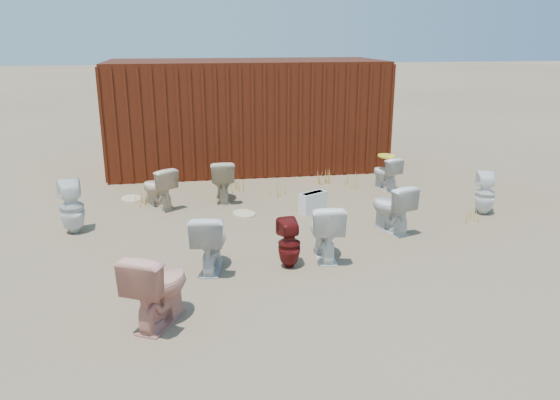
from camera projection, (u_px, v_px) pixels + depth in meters
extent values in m
plane|color=brown|center=(287.00, 249.00, 7.84)|extent=(100.00, 100.00, 0.00)
cube|color=#45140B|center=(246.00, 114.00, 12.40)|extent=(6.00, 2.40, 2.40)
imported|color=silver|center=(210.00, 241.00, 7.05)|extent=(0.56, 0.83, 0.78)
imported|color=#DD917F|center=(158.00, 287.00, 5.72)|extent=(0.80, 0.95, 0.84)
imported|color=white|center=(325.00, 231.00, 7.41)|extent=(0.50, 0.81, 0.79)
imported|color=#601110|center=(289.00, 244.00, 7.14)|extent=(0.34, 0.34, 0.66)
imported|color=silver|center=(391.00, 208.00, 8.43)|extent=(0.66, 0.86, 0.77)
imported|color=white|center=(72.00, 207.00, 8.36)|extent=(0.46, 0.46, 0.83)
imported|color=beige|center=(158.00, 188.00, 9.57)|extent=(0.76, 0.83, 0.74)
imported|color=beige|center=(222.00, 180.00, 9.99)|extent=(0.44, 0.76, 0.77)
imported|color=white|center=(386.00, 173.00, 10.74)|extent=(0.54, 0.73, 0.66)
imported|color=white|center=(485.00, 193.00, 9.25)|extent=(0.43, 0.43, 0.73)
ellipsoid|color=yellow|center=(387.00, 156.00, 10.64)|extent=(0.33, 0.42, 0.02)
cube|color=white|center=(313.00, 202.00, 9.40)|extent=(0.53, 0.42, 0.35)
ellipsoid|color=beige|center=(132.00, 199.00, 10.17)|extent=(0.50, 0.58, 0.02)
ellipsoid|color=beige|center=(244.00, 214.00, 9.32)|extent=(0.51, 0.57, 0.02)
cone|color=tan|center=(142.00, 197.00, 9.85)|extent=(0.36, 0.36, 0.26)
cone|color=tan|center=(278.00, 189.00, 10.29)|extent=(0.32, 0.32, 0.30)
cone|color=tan|center=(352.00, 180.00, 10.93)|extent=(0.36, 0.36, 0.28)
cone|color=tan|center=(238.00, 184.00, 10.70)|extent=(0.30, 0.30, 0.26)
cone|color=tan|center=(325.00, 178.00, 11.09)|extent=(0.34, 0.34, 0.29)
cone|color=tan|center=(470.00, 215.00, 8.93)|extent=(0.28, 0.28, 0.23)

